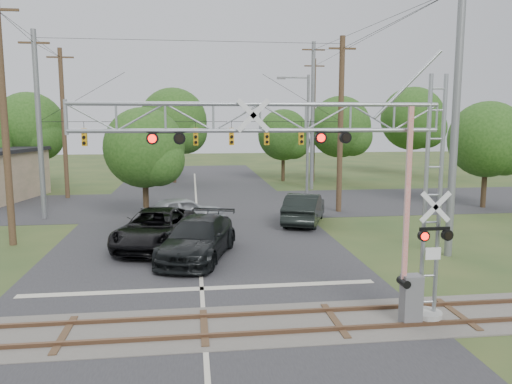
{
  "coord_description": "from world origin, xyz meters",
  "views": [
    {
      "loc": [
        -0.28,
        -12.15,
        6.16
      ],
      "look_at": [
        2.26,
        7.5,
        3.27
      ],
      "focal_mm": 35.0,
      "sensor_mm": 36.0,
      "label": 1
    }
  ],
  "objects": [
    {
      "name": "ground",
      "position": [
        0.0,
        0.0,
        0.0
      ],
      "size": [
        160.0,
        160.0,
        0.0
      ],
      "primitive_type": "plane",
      "color": "#2C441F",
      "rests_on": "ground"
    },
    {
      "name": "road_main",
      "position": [
        0.0,
        10.0,
        0.01
      ],
      "size": [
        14.0,
        90.0,
        0.02
      ],
      "primitive_type": "cube",
      "color": "#2B2B2D",
      "rests_on": "ground"
    },
    {
      "name": "road_cross",
      "position": [
        0.0,
        24.0,
        0.01
      ],
      "size": [
        90.0,
        12.0,
        0.02
      ],
      "primitive_type": "cube",
      "color": "#2B2B2D",
      "rests_on": "ground"
    },
    {
      "name": "railroad_track",
      "position": [
        0.0,
        2.0,
        0.03
      ],
      "size": [
        90.0,
        3.2,
        0.17
      ],
      "color": "#504C45",
      "rests_on": "ground"
    },
    {
      "name": "crossing_gantry",
      "position": [
        3.61,
        1.64,
        4.61
      ],
      "size": [
        10.93,
        0.95,
        7.46
      ],
      "color": "#979792",
      "rests_on": "ground"
    },
    {
      "name": "traffic_signal_span",
      "position": [
        0.88,
        20.0,
        5.61
      ],
      "size": [
        19.34,
        0.36,
        11.5
      ],
      "color": "gray",
      "rests_on": "ground"
    },
    {
      "name": "pickup_black",
      "position": [
        -2.09,
        12.07,
        0.91
      ],
      "size": [
        4.34,
        7.02,
        1.81
      ],
      "primitive_type": "imported",
      "rotation": [
        0.0,
        0.0,
        -0.22
      ],
      "color": "black",
      "rests_on": "ground"
    },
    {
      "name": "car_dark",
      "position": [
        -0.07,
        9.73,
        0.9
      ],
      "size": [
        4.19,
        6.67,
        1.8
      ],
      "primitive_type": "imported",
      "rotation": [
        0.0,
        0.0,
        -0.29
      ],
      "color": "black",
      "rests_on": "ground"
    },
    {
      "name": "sedan_silver",
      "position": [
        -0.82,
        16.91,
        0.84
      ],
      "size": [
        5.34,
        3.67,
        1.69
      ],
      "primitive_type": "imported",
      "rotation": [
        0.0,
        0.0,
        1.95
      ],
      "color": "#A5AAAD",
      "rests_on": "ground"
    },
    {
      "name": "suv_dark",
      "position": [
        6.34,
        16.58,
        0.9
      ],
      "size": [
        3.72,
        5.81,
        1.81
      ],
      "primitive_type": "imported",
      "rotation": [
        0.0,
        0.0,
        2.78
      ],
      "color": "black",
      "rests_on": "ground"
    },
    {
      "name": "streetlight",
      "position": [
        8.54,
        26.09,
        5.35
      ],
      "size": [
        2.55,
        0.27,
        9.56
      ],
      "color": "gray",
      "rests_on": "ground"
    },
    {
      "name": "utility_poles",
      "position": [
        3.08,
        23.55,
        6.19
      ],
      "size": [
        23.85,
        28.24,
        12.79
      ],
      "color": "#40311D",
      "rests_on": "ground"
    },
    {
      "name": "treeline",
      "position": [
        0.49,
        34.71,
        5.53
      ],
      "size": [
        57.0,
        27.39,
        9.71
      ],
      "color": "#392A1A",
      "rests_on": "ground"
    }
  ]
}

